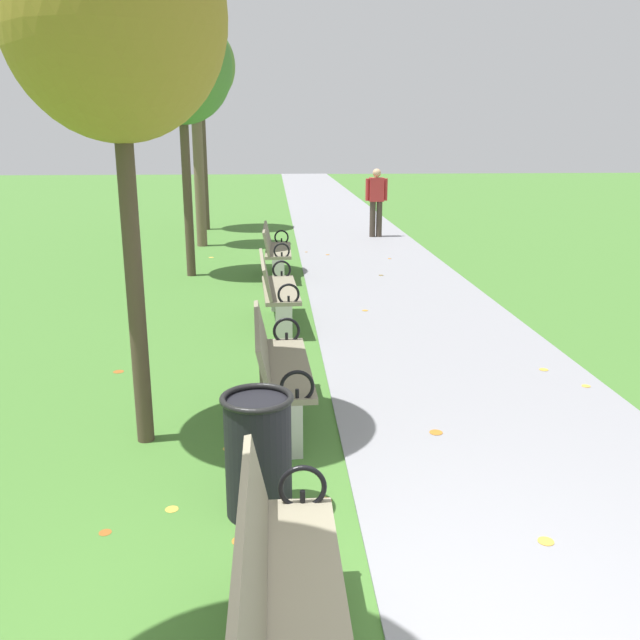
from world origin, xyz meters
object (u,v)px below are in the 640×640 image
park_bench_4 (275,250)px  tree_5 (198,68)px  trash_bin (258,454)px  park_bench_2 (278,367)px  park_bench_3 (276,289)px  park_bench_1 (285,596)px  tree_4 (195,78)px  tree_3 (181,68)px  tree_2 (115,19)px  pedestrian_walking (376,199)px

park_bench_4 → tree_5: (-1.81, 6.23, 3.52)m
park_bench_4 → trash_bin: size_ratio=1.91×
park_bench_2 → park_bench_3: (0.00, 3.07, 0.00)m
park_bench_1 → tree_4: bearing=97.3°
park_bench_1 → tree_3: tree_3 is taller
park_bench_2 → tree_3: size_ratio=0.36×
tree_4 → tree_5: bearing=93.9°
park_bench_2 → trash_bin: size_ratio=1.92×
park_bench_2 → park_bench_4: bearing=90.0°
park_bench_3 → tree_4: size_ratio=0.36×
park_bench_3 → park_bench_4: bearing=90.0°
park_bench_2 → tree_4: tree_4 is taller
park_bench_3 → park_bench_4: (-0.00, 3.10, 0.00)m
park_bench_3 → trash_bin: (-0.15, -4.60, -0.06)m
park_bench_1 → park_bench_2: (0.00, 3.04, 0.00)m
park_bench_1 → tree_5: 15.94m
park_bench_3 → tree_5: size_ratio=0.32×
trash_bin → tree_5: bearing=96.8°
tree_2 → park_bench_2: bearing=18.0°
park_bench_2 → pedestrian_walking: size_ratio=1.00×
park_bench_2 → tree_5: tree_5 is taller
park_bench_4 → pedestrian_walking: (2.45, 4.51, 0.44)m
park_bench_2 → tree_4: (-1.63, 9.69, 3.08)m
park_bench_4 → tree_2: tree_2 is taller
park_bench_4 → tree_2: size_ratio=0.39×
park_bench_1 → tree_5: (-1.81, 15.44, 3.52)m
park_bench_4 → tree_3: size_ratio=0.36×
park_bench_2 → trash_bin: bearing=-95.5°
tree_4 → trash_bin: size_ratio=5.30×
park_bench_2 → park_bench_1: bearing=-90.0°
park_bench_3 → park_bench_1: bearing=-90.0°
pedestrian_walking → tree_4: bearing=-166.5°
tree_3 → tree_4: (-0.13, 3.30, 0.08)m
pedestrian_walking → tree_3: bearing=-132.7°
tree_4 → park_bench_2: bearing=-80.4°
park_bench_1 → pedestrian_walking: size_ratio=0.99×
park_bench_1 → tree_5: size_ratio=0.32×
tree_4 → trash_bin: (1.49, -11.23, -3.15)m
tree_4 → tree_5: (-0.18, 2.71, 0.44)m
tree_4 → park_bench_4: bearing=-65.2°
tree_5 → pedestrian_walking: size_ratio=3.13×
tree_3 → tree_5: size_ratio=0.88×
tree_4 → park_bench_3: bearing=-76.2°
park_bench_4 → tree_3: 3.37m
park_bench_3 → pedestrian_walking: pedestrian_walking is taller
park_bench_4 → pedestrian_walking: pedestrian_walking is taller
pedestrian_walking → tree_5: bearing=158.0°
park_bench_1 → tree_3: bearing=99.0°
trash_bin → park_bench_2: bearing=84.5°
park_bench_4 → trash_bin: 7.70m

